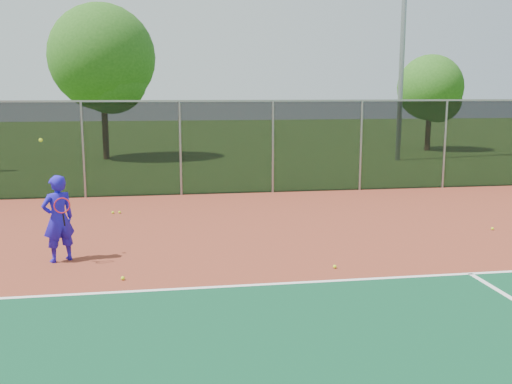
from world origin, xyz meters
TOP-DOWN VIEW (x-y plane):
  - ground at (0.00, 0.00)m, footprint 120.00×120.00m
  - court_apron at (0.00, 2.00)m, footprint 30.00×20.00m
  - fence_back at (0.00, 12.00)m, footprint 30.00×0.06m
  - tennis_player at (-5.56, 5.02)m, footprint 0.75×0.75m
  - practice_ball_0 at (4.29, 6.05)m, footprint 0.07×0.07m
  - practice_ball_1 at (-4.94, 9.38)m, footprint 0.07×0.07m
  - practice_ball_2 at (-4.26, 3.65)m, footprint 0.07×0.07m
  - practice_ball_3 at (-0.35, 3.72)m, footprint 0.07×0.07m
  - practice_ball_4 at (-4.76, 9.38)m, footprint 0.07×0.07m
  - floodlight_n at (7.71, 20.02)m, footprint 0.90×0.40m
  - tree_back_left at (-6.30, 22.56)m, footprint 5.09×5.09m
  - tree_back_mid at (11.30, 24.06)m, footprint 3.64×3.64m

SIDE VIEW (x-z plane):
  - ground at x=0.00m, z-range 0.00..0.00m
  - court_apron at x=0.00m, z-range 0.00..0.02m
  - practice_ball_0 at x=4.29m, z-range 0.02..0.09m
  - practice_ball_1 at x=-4.94m, z-range 0.02..0.09m
  - practice_ball_2 at x=-4.26m, z-range 0.02..0.09m
  - practice_ball_3 at x=-0.35m, z-range 0.02..0.09m
  - practice_ball_4 at x=-4.76m, z-range 0.02..0.09m
  - tennis_player at x=-5.56m, z-range -0.33..2.09m
  - fence_back at x=0.00m, z-range 0.05..3.08m
  - tree_back_mid at x=11.30m, z-range 0.68..6.02m
  - tree_back_left at x=-6.30m, z-range 0.95..8.43m
  - floodlight_n at x=7.71m, z-range 0.76..11.95m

